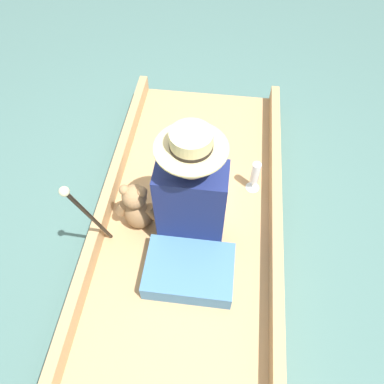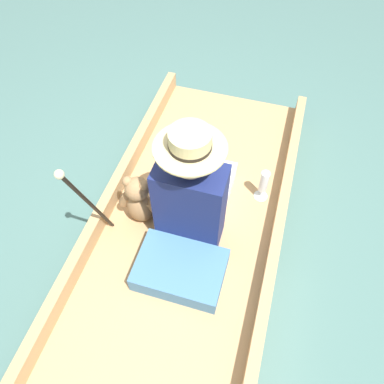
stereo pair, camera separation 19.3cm
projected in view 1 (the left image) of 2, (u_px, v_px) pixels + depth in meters
The scene contains 7 objects.
ground_plane at pixel (189, 235), 2.40m from camera, with size 16.00×16.00×0.00m, color #476B66.
punt_boat at pixel (189, 229), 2.34m from camera, with size 1.10×2.52×0.25m.
seat_cushion at pixel (189, 271), 2.06m from camera, with size 0.48×0.34×0.12m.
seated_person at pixel (193, 193), 2.05m from camera, with size 0.37×0.71×0.84m.
teddy_bear at pixel (137, 208), 2.16m from camera, with size 0.27×0.16×0.38m.
wine_glass at pixel (255, 174), 2.36m from camera, with size 0.09×0.09×0.24m.
walking_cane at pixel (87, 214), 1.80m from camera, with size 0.04×0.26×0.79m.
Camera 1 is at (0.17, -1.19, 2.10)m, focal length 35.00 mm.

